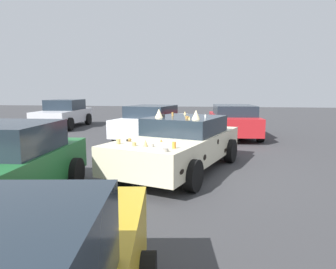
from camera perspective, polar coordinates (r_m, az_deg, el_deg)
ground_plane at (r=7.81m, az=2.19°, el=-6.59°), size 60.00×60.00×0.00m
art_car_decorated at (r=7.73m, az=2.43°, el=-1.60°), size 4.83×3.10×1.54m
parked_sedan_row_back_far at (r=17.57m, az=-18.72°, el=3.72°), size 4.47×2.19×1.49m
parked_sedan_behind_right at (r=13.38m, az=11.96°, el=2.53°), size 4.34×2.24×1.38m
parked_sedan_behind_left at (r=12.52m, az=-2.93°, el=2.28°), size 4.46×2.67×1.38m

